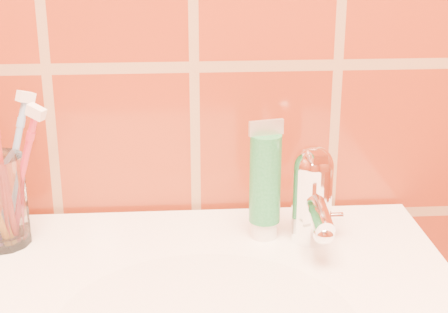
{
  "coord_description": "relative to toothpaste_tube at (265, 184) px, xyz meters",
  "views": [
    {
      "loc": [
        -0.02,
        0.35,
        1.23
      ],
      "look_at": [
        0.03,
        1.08,
        0.96
      ],
      "focal_mm": 55.0,
      "sensor_mm": 36.0,
      "label": 1
    }
  ],
  "objects": [
    {
      "name": "toothpaste_tube",
      "position": [
        0.0,
        0.0,
        0.0
      ],
      "size": [
        0.04,
        0.04,
        0.15
      ],
      "rotation": [
        0.0,
        0.0,
        0.23
      ],
      "color": "white",
      "rests_on": "pedestal_sink"
    },
    {
      "name": "toothbrush_5",
      "position": [
        -0.3,
        -0.01,
        0.02
      ],
      "size": [
        0.04,
        0.09,
        0.19
      ],
      "primitive_type": null,
      "rotation": [
        0.17,
        0.0,
        0.14
      ],
      "color": "#AC2A24",
      "rests_on": "glass_tumbler"
    },
    {
      "name": "faucet",
      "position": [
        0.05,
        -0.02,
        -0.01
      ],
      "size": [
        0.05,
        0.11,
        0.12
      ],
      "color": "white",
      "rests_on": "pedestal_sink"
    },
    {
      "name": "toothbrush_1",
      "position": [
        -0.3,
        0.03,
        0.02
      ],
      "size": [
        0.13,
        0.12,
        0.19
      ],
      "primitive_type": null,
      "rotation": [
        0.32,
        0.0,
        2.29
      ],
      "color": "#78A2D6",
      "rests_on": "glass_tumbler"
    },
    {
      "name": "toothbrush_3",
      "position": [
        -0.28,
        0.0,
        0.02
      ],
      "size": [
        0.13,
        0.12,
        0.19
      ],
      "primitive_type": null,
      "rotation": [
        0.35,
        0.0,
        1.13
      ],
      "color": "#B6273D",
      "rests_on": "glass_tumbler"
    }
  ]
}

